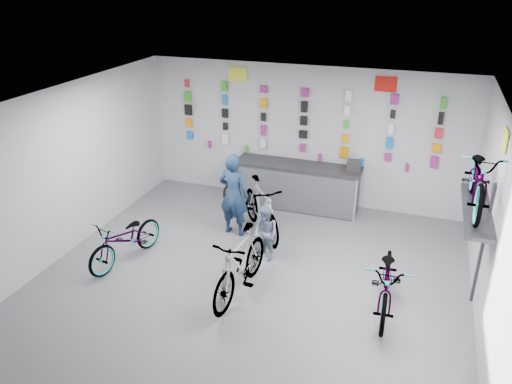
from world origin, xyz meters
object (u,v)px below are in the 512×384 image
at_px(clerk, 234,195).
at_px(customer, 265,233).
at_px(bike_center, 240,264).
at_px(bike_right, 388,281).
at_px(bike_service, 261,208).
at_px(counter, 297,187).
at_px(bike_left, 126,239).

relative_size(clerk, customer, 1.62).
height_order(bike_center, clerk, clerk).
xyz_separation_m(bike_right, customer, (-2.19, 0.76, 0.03)).
height_order(bike_center, bike_service, bike_center).
xyz_separation_m(bike_center, customer, (0.04, 1.15, -0.04)).
bearing_deg(customer, bike_center, -56.48).
relative_size(bike_center, bike_service, 1.00).
height_order(counter, clerk, clerk).
bearing_deg(clerk, counter, -113.56).
distance_m(bike_service, customer, 0.93).
bearing_deg(counter, bike_right, -53.66).
relative_size(bike_left, clerk, 1.01).
relative_size(bike_center, bike_right, 1.00).
bearing_deg(bike_service, counter, 36.87).
bearing_deg(bike_center, counter, 94.42).
height_order(counter, bike_left, counter).
bearing_deg(counter, clerk, -119.46).
relative_size(counter, bike_center, 1.47).
distance_m(bike_left, customer, 2.46).
bearing_deg(bike_center, customer, 92.81).
height_order(bike_left, bike_center, bike_center).
relative_size(bike_center, clerk, 1.11).
relative_size(bike_left, customer, 1.64).
bearing_deg(bike_right, customer, 158.00).
distance_m(bike_right, clerk, 3.42).
height_order(bike_right, customer, customer).
distance_m(counter, bike_service, 1.42).
xyz_separation_m(clerk, customer, (0.87, -0.71, -0.32)).
xyz_separation_m(bike_left, customer, (2.29, 0.89, 0.07)).
bearing_deg(bike_left, bike_right, 14.55).
relative_size(bike_right, bike_service, 1.00).
xyz_separation_m(counter, customer, (0.01, -2.23, 0.02)).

